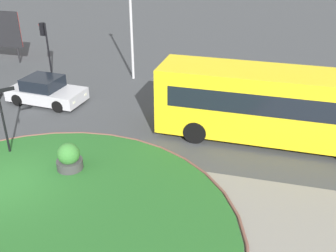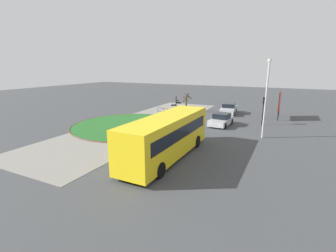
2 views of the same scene
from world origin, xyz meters
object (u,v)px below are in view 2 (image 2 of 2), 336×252
Objects in this scene: traffic_light_near at (264,105)px; signpost_directional at (176,108)px; planter_near_signpost at (180,113)px; bollard_foreground at (169,113)px; planter_kerbside at (160,124)px; bus_yellow at (167,136)px; lamppost_tall at (266,97)px; car_near_lane at (229,109)px; billboard_left at (280,102)px; street_tree_bare at (186,102)px; car_far_lane at (221,120)px.

signpost_directional is at bearing 114.79° from traffic_light_near.
signpost_directional is 3.49× the size of planter_near_signpost.
bollard_foreground is 0.64× the size of planter_kerbside.
lamppost_tall is (-8.55, 5.91, 2.24)m from bus_yellow.
bollard_foreground is at bearing -57.53° from car_near_lane.
car_near_lane is at bearing -0.29° from bus_yellow.
billboard_left is at bearing 174.34° from lamppost_tall.
lamppost_tall reaches higher than planter_near_signpost.
street_tree_bare reaches higher than car_near_lane.
planter_near_signpost is at bearing -108.27° from car_far_lane.
signpost_directional is 10.07m from traffic_light_near.
planter_kerbside is (3.01, -0.54, -1.33)m from signpost_directional.
lamppost_tall is at bearing 79.25° from signpost_directional.
signpost_directional is at bearing 21.70° from bus_yellow.
street_tree_bare is (-4.15, 0.93, 1.07)m from bollard_foreground.
signpost_directional is 0.71× the size of car_near_lane.
bollard_foreground is 14.51m from billboard_left.
car_near_lane is 7.38m from traffic_light_near.
signpost_directional is 5.43m from car_far_lane.
planter_near_signpost is (-5.91, -11.20, -3.51)m from lamppost_tall.
street_tree_bare is at bearing -87.18° from billboard_left.
traffic_light_near reaches higher than planter_near_signpost.
lamppost_tall reaches higher than street_tree_bare.
bus_yellow is at bearing 17.68° from street_tree_bare.
lamppost_tall is at bearing -5.34° from billboard_left.
signpost_directional is 13.64m from billboard_left.
bus_yellow is 19.88m from billboard_left.
billboard_left reaches higher than planter_kerbside.
signpost_directional is 7.86m from street_tree_bare.
traffic_light_near is 3.48× the size of planter_near_signpost.
planter_kerbside is 10.77m from street_tree_bare.
car_near_lane is at bearing 130.21° from planter_near_signpost.
car_far_lane is 3.54× the size of planter_kerbside.
traffic_light_near is 2.78× the size of planter_kerbside.
street_tree_bare is (1.16, -6.12, 0.76)m from car_near_lane.
signpost_directional is 3.34m from planter_kerbside.
billboard_left is at bearing 134.43° from planter_kerbside.
billboard_left is 16.11m from planter_kerbside.
lamppost_tall is 11.04m from planter_kerbside.
planter_kerbside is at bearing -10.18° from signpost_directional.
planter_kerbside is at bearing 127.38° from traffic_light_near.
traffic_light_near is (5.15, 5.02, 1.70)m from car_near_lane.
traffic_light_near reaches higher than bollard_foreground.
billboard_left is (-18.63, 6.91, 0.55)m from bus_yellow.
signpost_directional reaches higher than traffic_light_near.
lamppost_tall is 10.27m from billboard_left.
traffic_light_near is 12.09m from planter_kerbside.
lamppost_tall is at bearing 50.78° from street_tree_bare.
lamppost_tall is (3.21, 4.77, 3.29)m from car_far_lane.
planter_kerbside is (4.34, -5.67, -0.12)m from car_far_lane.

